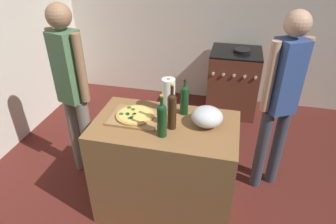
# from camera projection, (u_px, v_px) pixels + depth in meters

# --- Properties ---
(ground_plane) EXTENTS (4.37, 3.56, 0.02)m
(ground_plane) POSITION_uv_depth(u_px,v_px,m) (172.00, 151.00, 3.49)
(ground_plane) COLOR #511E19
(kitchen_wall_rear) EXTENTS (4.37, 0.10, 2.60)m
(kitchen_wall_rear) POSITION_uv_depth(u_px,v_px,m) (196.00, 10.00, 4.09)
(kitchen_wall_rear) COLOR silver
(kitchen_wall_rear) RESTS_ON ground_plane
(kitchen_wall_left) EXTENTS (0.10, 3.56, 2.60)m
(kitchen_wall_left) POSITION_uv_depth(u_px,v_px,m) (0.00, 31.00, 3.18)
(kitchen_wall_left) COLOR silver
(kitchen_wall_left) RESTS_ON ground_plane
(counter) EXTENTS (1.15, 0.67, 0.92)m
(counter) POSITION_uv_depth(u_px,v_px,m) (165.00, 168.00, 2.55)
(counter) COLOR olive
(counter) RESTS_ON ground_plane
(cutting_board) EXTENTS (0.40, 0.32, 0.02)m
(cutting_board) POSITION_uv_depth(u_px,v_px,m) (135.00, 117.00, 2.37)
(cutting_board) COLOR #9E7247
(cutting_board) RESTS_ON counter
(pizza) EXTENTS (0.31, 0.31, 0.03)m
(pizza) POSITION_uv_depth(u_px,v_px,m) (135.00, 115.00, 2.36)
(pizza) COLOR tan
(pizza) RESTS_ON cutting_board
(mixing_bowl) EXTENTS (0.25, 0.25, 0.15)m
(mixing_bowl) POSITION_uv_depth(u_px,v_px,m) (207.00, 117.00, 2.25)
(mixing_bowl) COLOR #B2B2B7
(mixing_bowl) RESTS_ON counter
(paper_towel_roll) EXTENTS (0.11, 0.11, 0.30)m
(paper_towel_roll) POSITION_uv_depth(u_px,v_px,m) (168.00, 96.00, 2.39)
(paper_towel_roll) COLOR white
(paper_towel_roll) RESTS_ON counter
(wine_bottle_amber) EXTENTS (0.07, 0.07, 0.31)m
(wine_bottle_amber) POSITION_uv_depth(u_px,v_px,m) (184.00, 99.00, 2.37)
(wine_bottle_amber) COLOR #143819
(wine_bottle_amber) RESTS_ON counter
(wine_bottle_clear) EXTENTS (0.07, 0.07, 0.34)m
(wine_bottle_clear) POSITION_uv_depth(u_px,v_px,m) (162.00, 119.00, 2.10)
(wine_bottle_clear) COLOR #143819
(wine_bottle_clear) RESTS_ON counter
(wine_bottle_dark) EXTENTS (0.07, 0.07, 0.37)m
(wine_bottle_dark) POSITION_uv_depth(u_px,v_px,m) (172.00, 110.00, 2.18)
(wine_bottle_dark) COLOR #331E0F
(wine_bottle_dark) RESTS_ON counter
(stove) EXTENTS (0.66, 0.64, 0.93)m
(stove) POSITION_uv_depth(u_px,v_px,m) (233.00, 82.00, 4.07)
(stove) COLOR brown
(stove) RESTS_ON ground_plane
(person_in_stripes) EXTENTS (0.37, 0.25, 1.74)m
(person_in_stripes) POSITION_uv_depth(u_px,v_px,m) (72.00, 86.00, 2.68)
(person_in_stripes) COLOR slate
(person_in_stripes) RESTS_ON ground_plane
(person_in_red) EXTENTS (0.34, 0.28, 1.73)m
(person_in_red) POSITION_uv_depth(u_px,v_px,m) (281.00, 96.00, 2.53)
(person_in_red) COLOR #383D4C
(person_in_red) RESTS_ON ground_plane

